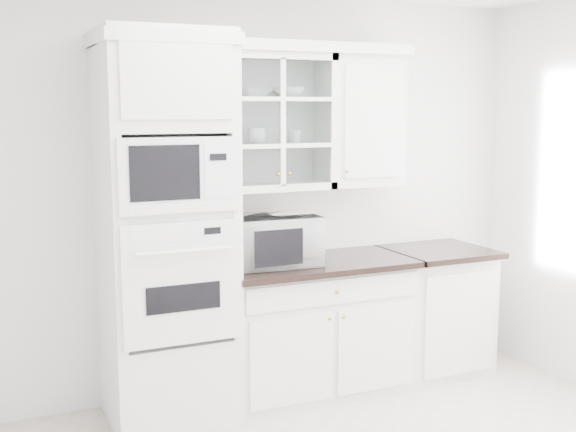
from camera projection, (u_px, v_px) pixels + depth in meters
name	position (u px, v px, depth m)	size (l,w,h in m)	color
room_shell	(355.00, 140.00, 3.74)	(4.00, 3.50, 2.70)	white
oven_column	(167.00, 231.00, 4.41)	(0.76, 0.68, 2.40)	white
base_cabinet_run	(314.00, 325.00, 4.97)	(1.32, 0.67, 0.92)	white
extra_base_cabinet	(435.00, 308.00, 5.37)	(0.72, 0.67, 0.92)	white
upper_cabinet_glass	(273.00, 122.00, 4.78)	(0.80, 0.33, 0.90)	white
upper_cabinet_solid	(361.00, 121.00, 5.06)	(0.55, 0.33, 0.90)	white
crown_molding	(259.00, 46.00, 4.65)	(2.14, 0.38, 0.07)	white
countertop_microwave	(274.00, 240.00, 4.74)	(0.56, 0.47, 0.33)	white
bowl_a	(253.00, 93.00, 4.70)	(0.23, 0.23, 0.06)	white
bowl_b	(289.00, 92.00, 4.81)	(0.22, 0.22, 0.07)	white
cup_a	(257.00, 136.00, 4.73)	(0.13, 0.13, 0.10)	white
cup_b	(295.00, 136.00, 4.86)	(0.09, 0.09, 0.09)	white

